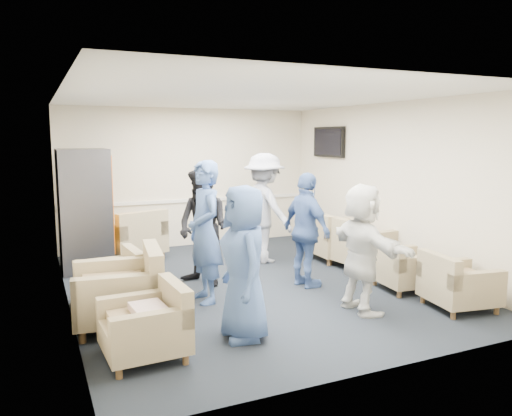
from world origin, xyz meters
name	(u,v)px	position (x,y,z in m)	size (l,w,h in m)	color
floor	(251,284)	(0.00, 0.00, 0.00)	(6.00, 6.00, 0.00)	black
ceiling	(251,96)	(0.00, 0.00, 2.70)	(6.00, 6.00, 0.00)	silver
back_wall	(190,178)	(0.00, 3.00, 1.35)	(5.00, 0.02, 2.70)	beige
front_wall	(387,226)	(0.00, -3.00, 1.35)	(5.00, 0.02, 2.70)	beige
left_wall	(64,202)	(-2.50, 0.00, 1.35)	(0.02, 6.00, 2.70)	beige
right_wall	(391,186)	(2.50, 0.00, 1.35)	(0.02, 6.00, 2.70)	beige
chair_rail	(190,200)	(0.00, 2.98, 0.90)	(4.98, 0.04, 0.06)	silver
tv	(329,142)	(2.44, 1.80, 2.05)	(0.10, 1.00, 0.58)	black
armchair_left_near	(149,327)	(-1.88, -1.83, 0.31)	(0.80, 0.80, 0.61)	#8F7E5C
armchair_left_mid	(124,293)	(-1.96, -0.88, 0.38)	(1.06, 1.06, 0.76)	#8F7E5C
armchair_left_far	(113,282)	(-1.97, -0.12, 0.30)	(0.81, 0.81, 0.61)	#8F7E5C
armchair_right_near	(456,285)	(1.91, -2.02, 0.30)	(0.86, 0.86, 0.60)	#8F7E5C
armchair_right_midnear	(403,269)	(1.85, -1.11, 0.30)	(0.82, 0.82, 0.60)	#8F7E5C
armchair_right_midfar	(358,246)	(2.01, 0.16, 0.35)	(0.97, 0.97, 0.71)	#8F7E5C
armchair_right_far	(334,239)	(1.95, 0.80, 0.36)	(0.93, 0.93, 0.72)	#8F7E5C
armchair_corner	(133,238)	(-1.28, 2.24, 0.38)	(1.21, 1.21, 0.76)	#8F7E5C
vending_machine	(85,210)	(-2.09, 1.91, 0.98)	(0.79, 0.93, 1.96)	#4B4B52
backpack	(139,284)	(-1.66, -0.20, 0.26)	(0.32, 0.25, 0.50)	black
pillow	(149,311)	(-1.89, -1.84, 0.46)	(0.40, 0.31, 0.12)	beige
person_front_left	(244,263)	(-0.85, -1.77, 0.82)	(0.80, 0.52, 1.65)	#3F5D99
person_mid_left	(205,232)	(-0.84, -0.44, 0.92)	(0.67, 0.44, 1.85)	#3F5D99
person_back_left	(203,227)	(-0.63, 0.27, 0.85)	(0.83, 0.64, 1.70)	black
person_back_right	(264,208)	(0.76, 1.16, 0.94)	(1.21, 0.70, 1.87)	silver
person_mid_right	(307,230)	(0.69, -0.41, 0.82)	(0.96, 0.40, 1.65)	#3F5D99
person_front_right	(362,248)	(0.78, -1.60, 0.80)	(1.47, 0.47, 1.59)	silver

